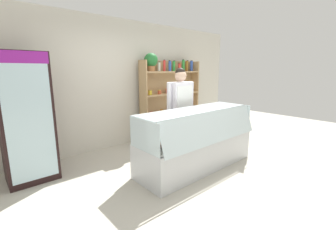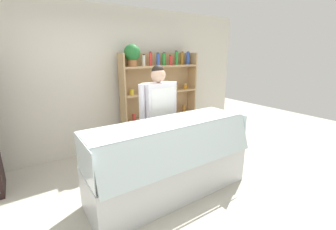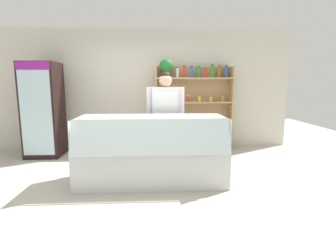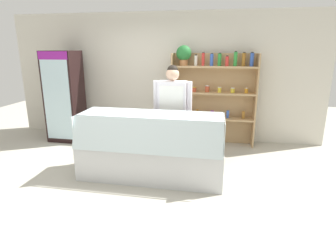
# 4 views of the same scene
# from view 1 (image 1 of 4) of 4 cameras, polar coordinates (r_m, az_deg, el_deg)

# --- Properties ---
(ground_plane) EXTENTS (12.00, 12.00, 0.00)m
(ground_plane) POSITION_cam_1_polar(r_m,az_deg,el_deg) (3.86, 5.37, -14.09)
(ground_plane) COLOR #B7B2A3
(back_wall) EXTENTS (6.80, 0.10, 2.70)m
(back_wall) POSITION_cam_1_polar(r_m,az_deg,el_deg) (5.09, -11.26, 7.78)
(back_wall) COLOR beige
(back_wall) RESTS_ON ground
(drinks_fridge) EXTENTS (0.67, 0.58, 1.91)m
(drinks_fridge) POSITION_cam_1_polar(r_m,az_deg,el_deg) (3.90, -32.38, -0.76)
(drinks_fridge) COLOR black
(drinks_fridge) RESTS_ON ground
(shelving_unit) EXTENTS (1.69, 0.30, 2.02)m
(shelving_unit) POSITION_cam_1_polar(r_m,az_deg,el_deg) (5.48, -0.19, 6.29)
(shelving_unit) COLOR tan
(shelving_unit) RESTS_ON ground
(deli_display_case) EXTENTS (2.19, 0.79, 1.01)m
(deli_display_case) POSITION_cam_1_polar(r_m,az_deg,el_deg) (3.93, 7.21, -8.69)
(deli_display_case) COLOR silver
(deli_display_case) RESTS_ON ground
(shop_clerk) EXTENTS (0.66, 0.25, 1.69)m
(shop_clerk) POSITION_cam_1_polar(r_m,az_deg,el_deg) (4.35, 3.18, 2.87)
(shop_clerk) COLOR #2D2D38
(shop_clerk) RESTS_ON ground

